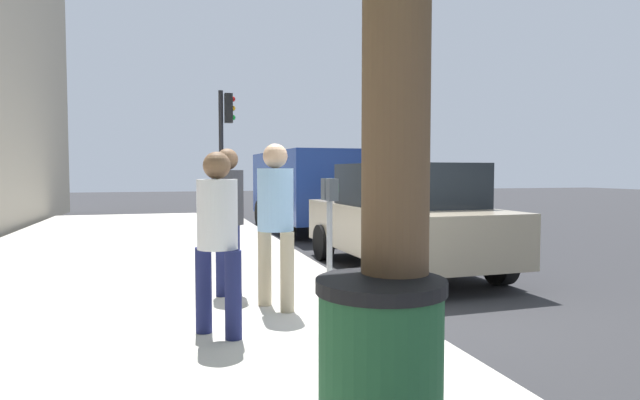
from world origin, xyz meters
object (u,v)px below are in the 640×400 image
at_px(pedestrian_at_meter, 275,211).
at_px(parking_meter, 330,212).
at_px(pedestrian_bystander, 217,230).
at_px(parking_officer, 228,208).
at_px(traffic_signal, 225,136).
at_px(trash_bin, 380,389).
at_px(parked_sedan_near, 402,217).
at_px(parked_van_far, 306,186).

bearing_deg(pedestrian_at_meter, parking_meter, -0.63).
relative_size(pedestrian_bystander, parking_officer, 0.94).
bearing_deg(traffic_signal, parking_meter, -177.34).
xyz_separation_m(parking_meter, parking_officer, (0.54, 1.14, 0.03)).
bearing_deg(trash_bin, parking_officer, 2.66).
height_order(traffic_signal, trash_bin, traffic_signal).
bearing_deg(parking_officer, parked_sedan_near, 53.85).
xyz_separation_m(parking_meter, traffic_signal, (8.10, 0.38, 1.41)).
height_order(pedestrian_bystander, parked_van_far, parked_van_far).
relative_size(parking_meter, parked_van_far, 0.27).
xyz_separation_m(pedestrian_bystander, parking_officer, (1.72, -0.28, 0.08)).
height_order(pedestrian_at_meter, parked_van_far, parked_van_far).
relative_size(pedestrian_at_meter, parking_officer, 1.01).
height_order(pedestrian_at_meter, pedestrian_bystander, pedestrian_at_meter).
distance_m(pedestrian_at_meter, parked_van_far, 8.95).
bearing_deg(parked_sedan_near, parking_officer, 115.27).
bearing_deg(parked_van_far, traffic_signal, 92.75).
bearing_deg(trash_bin, parking_meter, -13.74).
relative_size(parking_meter, pedestrian_bystander, 0.85).
distance_m(pedestrian_at_meter, parking_officer, 1.00).
bearing_deg(parked_van_far, pedestrian_at_meter, 163.29).
bearing_deg(parked_van_far, trash_bin, 166.97).
xyz_separation_m(parking_officer, trash_bin, (-4.37, -0.20, -0.54)).
xyz_separation_m(pedestrian_at_meter, trash_bin, (-3.46, 0.21, -0.55)).
height_order(pedestrian_bystander, parking_officer, parking_officer).
height_order(pedestrian_at_meter, traffic_signal, traffic_signal).
bearing_deg(parked_sedan_near, traffic_signal, 19.92).
xyz_separation_m(parked_van_far, traffic_signal, (-0.11, 2.22, 1.32)).
bearing_deg(trash_bin, parked_van_far, -13.03).
relative_size(parked_sedan_near, trash_bin, 4.41).
xyz_separation_m(parking_officer, parked_sedan_near, (1.41, -2.99, -0.30)).
relative_size(parked_sedan_near, traffic_signal, 1.24).
relative_size(traffic_signal, trash_bin, 3.56).
relative_size(parking_officer, parked_sedan_near, 0.40).
height_order(pedestrian_at_meter, parked_sedan_near, pedestrian_at_meter).
bearing_deg(pedestrian_at_meter, traffic_signal, 60.14).
xyz_separation_m(pedestrian_at_meter, traffic_signal, (8.47, -0.35, 1.37)).
height_order(parking_officer, trash_bin, parking_officer).
xyz_separation_m(parked_sedan_near, parked_van_far, (6.25, 0.00, 0.36)).
xyz_separation_m(parking_meter, trash_bin, (-3.83, 0.94, -0.51)).
relative_size(parking_meter, trash_bin, 1.40).
bearing_deg(pedestrian_bystander, traffic_signal, 42.21).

